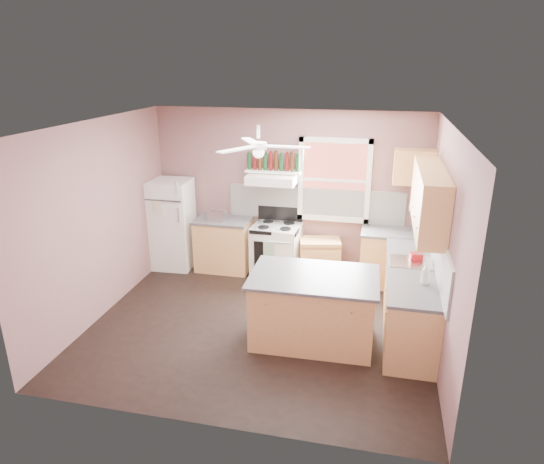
% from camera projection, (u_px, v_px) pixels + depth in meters
% --- Properties ---
extents(floor, '(4.50, 4.50, 0.00)m').
position_uv_depth(floor, '(260.00, 324.00, 6.65)').
color(floor, black).
rests_on(floor, ground).
extents(ceiling, '(4.50, 4.50, 0.00)m').
position_uv_depth(ceiling, '(258.00, 125.00, 5.74)').
color(ceiling, white).
rests_on(ceiling, ground).
extents(wall_back, '(4.50, 0.05, 2.70)m').
position_uv_depth(wall_back, '(289.00, 192.00, 8.05)').
color(wall_back, '#785353').
rests_on(wall_back, ground).
extents(wall_right, '(0.05, 4.00, 2.70)m').
position_uv_depth(wall_right, '(446.00, 246.00, 5.72)').
color(wall_right, '#785353').
rests_on(wall_right, ground).
extents(wall_left, '(0.05, 4.00, 2.70)m').
position_uv_depth(wall_left, '(99.00, 220.00, 6.66)').
color(wall_left, '#785353').
rests_on(wall_left, ground).
extents(backsplash_back, '(2.90, 0.03, 0.55)m').
position_uv_depth(backsplash_back, '(315.00, 204.00, 7.98)').
color(backsplash_back, white).
rests_on(backsplash_back, wall_back).
extents(backsplash_right, '(0.03, 2.60, 0.55)m').
position_uv_depth(backsplash_right, '(438.00, 250.00, 6.07)').
color(backsplash_right, white).
rests_on(backsplash_right, wall_right).
extents(window_view, '(1.00, 0.02, 1.20)m').
position_uv_depth(window_view, '(334.00, 180.00, 7.77)').
color(window_view, maroon).
rests_on(window_view, wall_back).
extents(window_frame, '(1.16, 0.07, 1.36)m').
position_uv_depth(window_frame, '(334.00, 181.00, 7.75)').
color(window_frame, white).
rests_on(window_frame, wall_back).
extents(refrigerator, '(0.68, 0.66, 1.54)m').
position_uv_depth(refrigerator, '(173.00, 224.00, 8.29)').
color(refrigerator, white).
rests_on(refrigerator, floor).
extents(base_cabinet_left, '(0.90, 0.60, 0.86)m').
position_uv_depth(base_cabinet_left, '(224.00, 245.00, 8.28)').
color(base_cabinet_left, tan).
rests_on(base_cabinet_left, floor).
extents(counter_left, '(0.92, 0.62, 0.04)m').
position_uv_depth(counter_left, '(223.00, 220.00, 8.13)').
color(counter_left, '#47474A').
rests_on(counter_left, base_cabinet_left).
extents(toaster, '(0.30, 0.19, 0.18)m').
position_uv_depth(toaster, '(217.00, 216.00, 8.00)').
color(toaster, silver).
rests_on(toaster, counter_left).
extents(stove, '(0.80, 0.69, 0.86)m').
position_uv_depth(stove, '(276.00, 250.00, 8.08)').
color(stove, white).
rests_on(stove, floor).
extents(range_hood, '(0.78, 0.50, 0.14)m').
position_uv_depth(range_hood, '(272.00, 179.00, 7.76)').
color(range_hood, white).
rests_on(range_hood, wall_back).
extents(bottle_shelf, '(0.90, 0.26, 0.03)m').
position_uv_depth(bottle_shelf, '(273.00, 171.00, 7.83)').
color(bottle_shelf, white).
rests_on(bottle_shelf, range_hood).
extents(cart, '(0.73, 0.56, 0.65)m').
position_uv_depth(cart, '(320.00, 258.00, 8.02)').
color(cart, tan).
rests_on(cart, floor).
extents(base_cabinet_corner, '(1.00, 0.60, 0.86)m').
position_uv_depth(base_cabinet_corner, '(392.00, 259.00, 7.70)').
color(base_cabinet_corner, tan).
rests_on(base_cabinet_corner, floor).
extents(base_cabinet_right, '(0.60, 2.20, 0.86)m').
position_uv_depth(base_cabinet_right, '(409.00, 301.00, 6.37)').
color(base_cabinet_right, tan).
rests_on(base_cabinet_right, floor).
extents(counter_corner, '(1.02, 0.62, 0.04)m').
position_uv_depth(counter_corner, '(395.00, 233.00, 7.55)').
color(counter_corner, '#47474A').
rests_on(counter_corner, base_cabinet_corner).
extents(counter_right, '(0.62, 2.22, 0.04)m').
position_uv_depth(counter_right, '(411.00, 270.00, 6.23)').
color(counter_right, '#47474A').
rests_on(counter_right, base_cabinet_right).
extents(sink, '(0.55, 0.45, 0.03)m').
position_uv_depth(sink, '(411.00, 263.00, 6.40)').
color(sink, silver).
rests_on(sink, counter_right).
extents(faucet, '(0.03, 0.03, 0.14)m').
position_uv_depth(faucet, '(424.00, 258.00, 6.35)').
color(faucet, silver).
rests_on(faucet, sink).
extents(upper_cabinet_right, '(0.33, 1.80, 0.76)m').
position_uv_depth(upper_cabinet_right, '(429.00, 199.00, 6.08)').
color(upper_cabinet_right, tan).
rests_on(upper_cabinet_right, wall_right).
extents(upper_cabinet_corner, '(0.60, 0.33, 0.52)m').
position_uv_depth(upper_cabinet_corner, '(414.00, 167.00, 7.29)').
color(upper_cabinet_corner, tan).
rests_on(upper_cabinet_corner, wall_back).
extents(paper_towel, '(0.26, 0.12, 0.12)m').
position_uv_depth(paper_towel, '(418.00, 208.00, 7.51)').
color(paper_towel, white).
rests_on(paper_towel, wall_back).
extents(island, '(1.52, 0.98, 0.86)m').
position_uv_depth(island, '(313.00, 309.00, 6.16)').
color(island, tan).
rests_on(island, floor).
extents(island_top, '(1.61, 1.07, 0.04)m').
position_uv_depth(island_top, '(314.00, 277.00, 6.01)').
color(island_top, '#47474A').
rests_on(island_top, island).
extents(ceiling_fan_hub, '(0.20, 0.20, 0.08)m').
position_uv_depth(ceiling_fan_hub, '(258.00, 146.00, 5.82)').
color(ceiling_fan_hub, white).
rests_on(ceiling_fan_hub, ceiling).
extents(soap_bottle, '(0.14, 0.14, 0.27)m').
position_uv_depth(soap_bottle, '(426.00, 274.00, 5.74)').
color(soap_bottle, silver).
rests_on(soap_bottle, counter_right).
extents(red_caddy, '(0.20, 0.15, 0.10)m').
position_uv_depth(red_caddy, '(417.00, 257.00, 6.45)').
color(red_caddy, '#AE0E12').
rests_on(red_caddy, counter_right).
extents(wine_bottles, '(0.86, 0.06, 0.31)m').
position_uv_depth(wine_bottles, '(273.00, 162.00, 7.78)').
color(wine_bottles, '#143819').
rests_on(wine_bottles, bottle_shelf).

